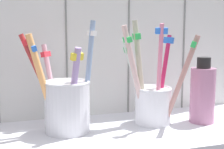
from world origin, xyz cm
name	(u,v)px	position (x,y,z in cm)	size (l,w,h in cm)	color
counter_slab	(116,136)	(0.00, 0.00, 1.00)	(64.00, 22.00, 2.00)	silver
tile_wall_back	(97,13)	(0.00, 12.00, 22.50)	(64.00, 2.20, 45.00)	silver
toothbrush_cup_left	(66,103)	(-8.10, 2.18, 7.03)	(12.73, 9.54, 18.76)	silver
toothbrush_cup_right	(152,98)	(7.73, 1.99, 6.81)	(12.88, 9.55, 18.89)	white
soap_bottle	(203,94)	(17.00, -0.05, 7.44)	(4.57, 4.57, 12.19)	#B17295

